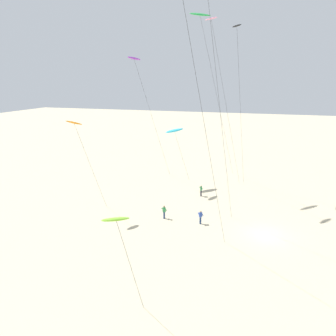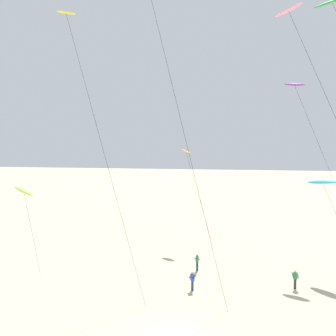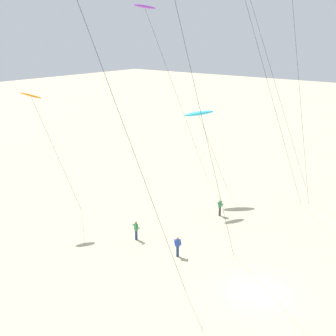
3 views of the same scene
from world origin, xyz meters
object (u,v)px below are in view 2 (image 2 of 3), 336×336
(kite_pink, at_px, (292,19))
(kite_purple, at_px, (296,87))
(kite_flyer_middle, at_px, (197,262))
(kite_orange, at_px, (186,153))
(kite_flyer_nearest, at_px, (295,279))
(kite_cyan, at_px, (323,182))
(kite_red, at_px, (153,7))
(kite_lime, at_px, (24,192))
(kite_yellow, at_px, (70,26))
(kite_green, at_px, (334,5))
(kite_flyer_furthest, at_px, (192,280))

(kite_pink, xyz_separation_m, kite_purple, (2.84, 11.53, -3.61))
(kite_purple, height_order, kite_flyer_middle, kite_purple)
(kite_orange, relative_size, kite_flyer_nearest, 7.18)
(kite_orange, relative_size, kite_purple, 0.61)
(kite_cyan, xyz_separation_m, kite_flyer_nearest, (-3.46, -5.02, -7.94))
(kite_red, height_order, kite_flyer_middle, kite_red)
(kite_orange, relative_size, kite_lime, 1.41)
(kite_yellow, bearing_deg, kite_pink, 2.25)
(kite_green, bearing_deg, kite_cyan, 78.24)
(kite_flyer_nearest, distance_m, kite_flyer_middle, 9.18)
(kite_flyer_middle, bearing_deg, kite_purple, 36.33)
(kite_cyan, xyz_separation_m, kite_purple, (-1.68, 5.56, 10.18))
(kite_lime, bearing_deg, kite_orange, 39.82)
(kite_cyan, distance_m, kite_purple, 11.72)
(kite_flyer_middle, bearing_deg, kite_yellow, -157.25)
(kite_pink, relative_size, kite_cyan, 2.57)
(kite_lime, xyz_separation_m, kite_flyer_middle, (16.94, 2.27, -7.00))
(kite_green, height_order, kite_red, kite_red)
(kite_pink, bearing_deg, kite_cyan, 52.88)
(kite_green, height_order, kite_purple, kite_green)
(kite_pink, height_order, kite_flyer_furthest, kite_pink)
(kite_purple, bearing_deg, kite_cyan, -73.22)
(kite_yellow, xyz_separation_m, kite_flyer_furthest, (10.66, 0.03, -21.86))
(kite_red, xyz_separation_m, kite_flyer_middle, (3.39, 5.06, -22.78))
(kite_red, bearing_deg, kite_lime, 168.35)
(kite_orange, distance_m, kite_flyer_furthest, 18.11)
(kite_green, height_order, kite_flyer_nearest, kite_green)
(kite_yellow, distance_m, kite_flyer_furthest, 24.32)
(kite_pink, distance_m, kite_purple, 12.41)
(kite_purple, distance_m, kite_flyer_nearest, 21.05)
(kite_lime, xyz_separation_m, kite_flyer_furthest, (16.80, -2.23, -7.00))
(kite_green, distance_m, kite_pink, 4.69)
(kite_cyan, bearing_deg, kite_flyer_middle, -169.91)
(kite_flyer_nearest, bearing_deg, kite_orange, 129.74)
(kite_orange, bearing_deg, kite_yellow, -120.76)
(kite_red, height_order, kite_flyer_nearest, kite_red)
(kite_lime, xyz_separation_m, kite_purple, (27.45, 10.00, 11.11))
(kite_pink, bearing_deg, kite_purple, 76.15)
(kite_lime, xyz_separation_m, kite_flyer_nearest, (25.66, -0.59, -7.00))
(kite_red, xyz_separation_m, kite_purple, (13.90, 12.79, -4.66))
(kite_red, bearing_deg, kite_flyer_nearest, 10.33)
(kite_purple, bearing_deg, kite_green, -84.47)
(kite_lime, xyz_separation_m, kite_yellow, (6.15, -2.26, 14.86))
(kite_green, distance_m, kite_orange, 22.06)
(kite_lime, bearing_deg, kite_flyer_middle, 7.62)
(kite_orange, xyz_separation_m, kite_flyer_middle, (2.07, -10.13, -10.49))
(kite_red, relative_size, kite_flyer_nearest, 15.07)
(kite_lime, relative_size, kite_flyer_middle, 5.07)
(kite_red, relative_size, kite_yellow, 1.04)
(kite_orange, relative_size, kite_flyer_furthest, 7.18)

